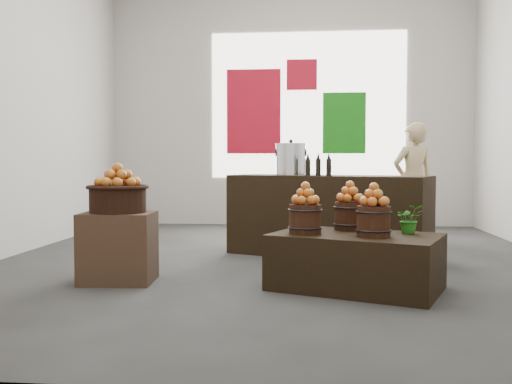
# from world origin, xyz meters

# --- Properties ---
(ground) EXTENTS (7.00, 7.00, 0.00)m
(ground) POSITION_xyz_m (0.00, 0.00, 0.00)
(ground) COLOR #393937
(ground) RESTS_ON ground
(back_wall) EXTENTS (6.00, 0.04, 4.00)m
(back_wall) POSITION_xyz_m (0.00, 3.50, 2.00)
(back_wall) COLOR #B7B1A9
(back_wall) RESTS_ON ground
(back_opening) EXTENTS (3.20, 0.02, 2.40)m
(back_opening) POSITION_xyz_m (0.30, 3.48, 2.00)
(back_opening) COLOR white
(back_opening) RESTS_ON back_wall
(deco_red_left) EXTENTS (0.90, 0.04, 1.40)m
(deco_red_left) POSITION_xyz_m (-0.60, 3.47, 1.90)
(deco_red_left) COLOR #A70C1F
(deco_red_left) RESTS_ON back_wall
(deco_green_right) EXTENTS (0.70, 0.04, 1.00)m
(deco_green_right) POSITION_xyz_m (0.90, 3.47, 1.70)
(deco_green_right) COLOR #146910
(deco_green_right) RESTS_ON back_wall
(deco_red_upper) EXTENTS (0.50, 0.04, 0.50)m
(deco_red_upper) POSITION_xyz_m (0.20, 3.47, 2.50)
(deco_red_upper) COLOR #A70C1F
(deco_red_upper) RESTS_ON back_wall
(crate) EXTENTS (0.65, 0.54, 0.61)m
(crate) POSITION_xyz_m (-1.34, -1.22, 0.31)
(crate) COLOR #523726
(crate) RESTS_ON ground
(wicker_basket) EXTENTS (0.49, 0.49, 0.22)m
(wicker_basket) POSITION_xyz_m (-1.34, -1.22, 0.73)
(wicker_basket) COLOR black
(wicker_basket) RESTS_ON crate
(apples_in_basket) EXTENTS (0.38, 0.38, 0.21)m
(apples_in_basket) POSITION_xyz_m (-1.34, -1.22, 0.94)
(apples_in_basket) COLOR maroon
(apples_in_basket) RESTS_ON wicker_basket
(display_table) EXTENTS (1.54, 1.25, 0.46)m
(display_table) POSITION_xyz_m (0.71, -1.32, 0.23)
(display_table) COLOR black
(display_table) RESTS_ON ground
(apple_bucket_front_left) EXTENTS (0.27, 0.27, 0.25)m
(apple_bucket_front_left) POSITION_xyz_m (0.29, -1.35, 0.58)
(apple_bucket_front_left) COLOR #341B0E
(apple_bucket_front_left) RESTS_ON display_table
(apples_in_bucket_front_left) EXTENTS (0.20, 0.20, 0.18)m
(apples_in_bucket_front_left) POSITION_xyz_m (0.29, -1.35, 0.80)
(apples_in_bucket_front_left) COLOR maroon
(apples_in_bucket_front_left) RESTS_ON apple_bucket_front_left
(apple_bucket_front_right) EXTENTS (0.27, 0.27, 0.25)m
(apple_bucket_front_right) POSITION_xyz_m (0.84, -1.48, 0.58)
(apple_bucket_front_right) COLOR #341B0E
(apple_bucket_front_right) RESTS_ON display_table
(apples_in_bucket_front_right) EXTENTS (0.20, 0.20, 0.18)m
(apples_in_bucket_front_right) POSITION_xyz_m (0.84, -1.48, 0.80)
(apples_in_bucket_front_right) COLOR maroon
(apples_in_bucket_front_right) RESTS_ON apple_bucket_front_right
(apple_bucket_rear) EXTENTS (0.27, 0.27, 0.25)m
(apple_bucket_rear) POSITION_xyz_m (0.68, -1.04, 0.58)
(apple_bucket_rear) COLOR #341B0E
(apple_bucket_rear) RESTS_ON display_table
(apples_in_bucket_rear) EXTENTS (0.20, 0.20, 0.18)m
(apples_in_bucket_rear) POSITION_xyz_m (0.68, -1.04, 0.80)
(apples_in_bucket_rear) COLOR maroon
(apples_in_bucket_rear) RESTS_ON apple_bucket_rear
(herb_garnish_right) EXTENTS (0.22, 0.20, 0.24)m
(herb_garnish_right) POSITION_xyz_m (1.16, -1.24, 0.58)
(herb_garnish_right) COLOR #1F6916
(herb_garnish_right) RESTS_ON display_table
(herb_garnish_left) EXTENTS (0.19, 0.18, 0.28)m
(herb_garnish_left) POSITION_xyz_m (0.29, -1.03, 0.60)
(herb_garnish_left) COLOR #1F6916
(herb_garnish_left) RESTS_ON display_table
(counter) EXTENTS (2.32, 1.49, 0.91)m
(counter) POSITION_xyz_m (0.54, 0.35, 0.45)
(counter) COLOR black
(counter) RESTS_ON ground
(stock_pot_left) EXTENTS (0.34, 0.34, 0.34)m
(stock_pot_left) POSITION_xyz_m (0.12, 0.52, 1.08)
(stock_pot_left) COLOR silver
(stock_pot_left) RESTS_ON counter
(oil_cruets) EXTENTS (0.25, 0.15, 0.25)m
(oil_cruets) POSITION_xyz_m (0.45, 0.15, 1.03)
(oil_cruets) COLOR black
(oil_cruets) RESTS_ON counter
(shopper) EXTENTS (0.67, 0.56, 1.58)m
(shopper) POSITION_xyz_m (1.71, 1.68, 0.79)
(shopper) COLOR tan
(shopper) RESTS_ON ground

